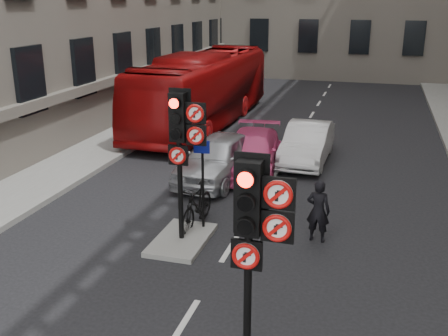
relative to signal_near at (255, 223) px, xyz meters
The scene contains 11 objects.
pavement_left 14.24m from the signal_near, 128.28° to the left, with size 3.00×50.00×0.16m, color gray.
centre_island 5.44m from the signal_near, 123.83° to the left, with size 1.20×2.00×0.12m, color gray.
signal_near is the anchor object (origin of this frame).
signal_far 4.77m from the signal_near, 123.02° to the left, with size 0.91×0.40×3.58m.
car_silver 9.36m from the signal_near, 110.24° to the left, with size 1.72×4.27×1.45m, color #B6B9BE.
car_white 11.47m from the signal_near, 93.52° to the left, with size 1.44×4.14×1.36m, color silver.
car_pink 10.23m from the signal_near, 103.68° to the left, with size 1.81×4.44×1.29m, color #D03D77.
bus_red 16.72m from the signal_near, 111.02° to the left, with size 2.73×11.65×3.25m, color maroon.
motorcycle 6.01m from the signal_near, 117.76° to the left, with size 0.53×1.86×1.12m, color black.
motorcyclist 5.34m from the signal_near, 85.28° to the left, with size 0.57×0.37×1.55m, color black.
info_sign 5.40m from the signal_near, 116.73° to the left, with size 0.39×0.13×2.25m.
Camera 1 is at (2.98, -5.64, 5.65)m, focal length 42.00 mm.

